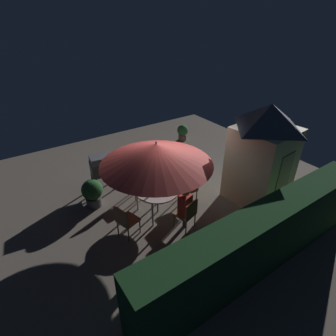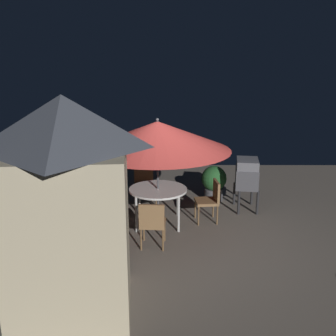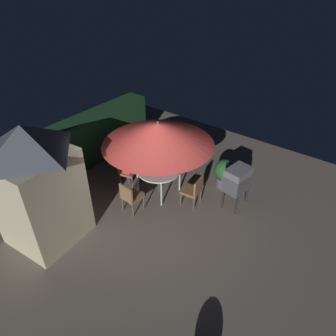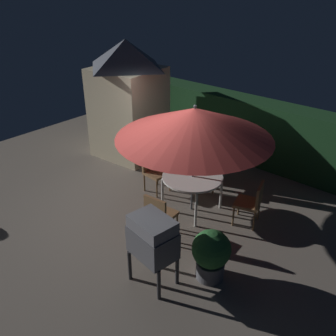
# 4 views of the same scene
# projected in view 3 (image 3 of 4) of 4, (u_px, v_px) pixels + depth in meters

# --- Properties ---
(ground_plane) EXTENTS (11.00, 11.00, 0.00)m
(ground_plane) POSITION_uv_depth(u_px,v_px,m) (158.00, 216.00, 8.11)
(ground_plane) COLOR #6B6056
(hedge_backdrop) EXTENTS (6.36, 0.71, 1.60)m
(hedge_backdrop) POSITION_uv_depth(u_px,v_px,m) (69.00, 149.00, 9.42)
(hedge_backdrop) COLOR #193D1E
(hedge_backdrop) RESTS_ON ground
(garden_shed) EXTENTS (1.80, 1.74, 2.97)m
(garden_shed) POSITION_uv_depth(u_px,v_px,m) (37.00, 185.00, 6.73)
(garden_shed) COLOR #C6B793
(garden_shed) RESTS_ON ground
(patio_table) EXTENTS (1.21, 1.21, 0.78)m
(patio_table) POSITION_uv_depth(u_px,v_px,m) (159.00, 171.00, 8.57)
(patio_table) COLOR white
(patio_table) RESTS_ON ground
(patio_umbrella) EXTENTS (2.97, 2.97, 2.25)m
(patio_umbrella) POSITION_uv_depth(u_px,v_px,m) (158.00, 134.00, 7.91)
(patio_umbrella) COLOR #4C4C51
(patio_umbrella) RESTS_ON ground
(bbq_grill) EXTENTS (0.76, 0.60, 1.20)m
(bbq_grill) POSITION_uv_depth(u_px,v_px,m) (237.00, 180.00, 8.01)
(bbq_grill) COLOR #47474C
(bbq_grill) RESTS_ON ground
(chair_near_shed) EXTENTS (0.57, 0.57, 0.90)m
(chair_near_shed) POSITION_uv_depth(u_px,v_px,m) (126.00, 169.00, 9.00)
(chair_near_shed) COLOR olive
(chair_near_shed) RESTS_ON ground
(chair_far_side) EXTENTS (0.49, 0.49, 0.90)m
(chair_far_side) POSITION_uv_depth(u_px,v_px,m) (130.00, 196.00, 7.98)
(chair_far_side) COLOR olive
(chair_far_side) RESTS_ON ground
(chair_toward_hedge) EXTENTS (0.51, 0.51, 0.90)m
(chair_toward_hedge) POSITION_uv_depth(u_px,v_px,m) (194.00, 190.00, 8.20)
(chair_toward_hedge) COLOR olive
(chair_toward_hedge) RESTS_ON ground
(chair_toward_house) EXTENTS (0.58, 0.57, 0.90)m
(chair_toward_house) POSITION_uv_depth(u_px,v_px,m) (174.00, 156.00, 9.62)
(chair_toward_house) COLOR olive
(chair_toward_house) RESTS_ON ground
(potted_plant_by_shed) EXTENTS (0.62, 0.62, 0.87)m
(potted_plant_by_shed) POSITION_uv_depth(u_px,v_px,m) (225.00, 172.00, 8.96)
(potted_plant_by_shed) COLOR #4C4C51
(potted_plant_by_shed) RESTS_ON ground
(person_in_red) EXTENTS (0.39, 0.32, 1.26)m
(person_in_red) POSITION_uv_depth(u_px,v_px,m) (128.00, 162.00, 8.83)
(person_in_red) COLOR #CC3D33
(person_in_red) RESTS_ON ground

